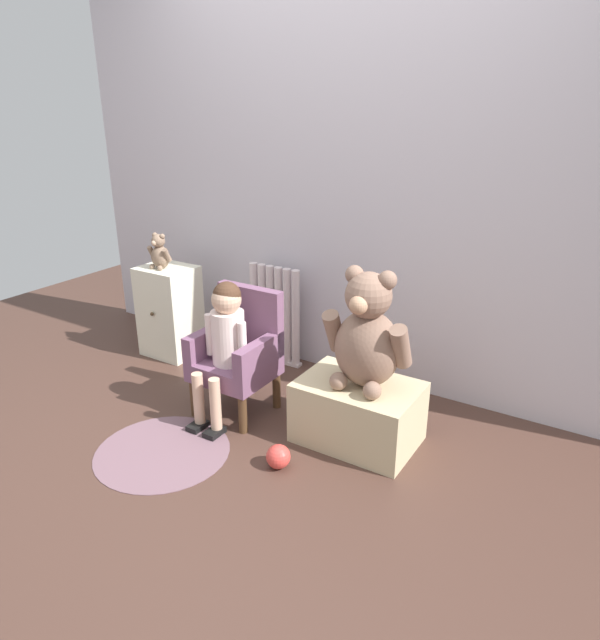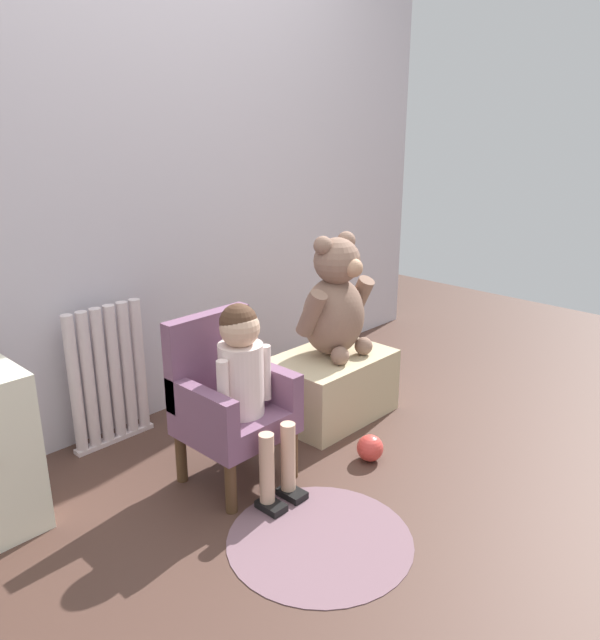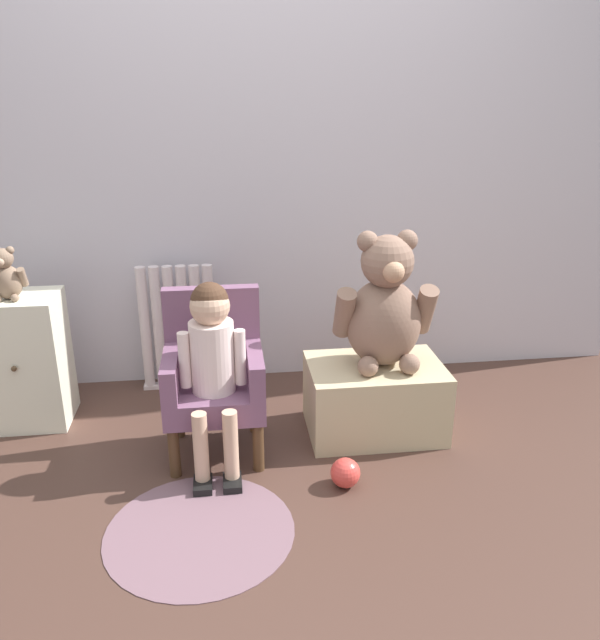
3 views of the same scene
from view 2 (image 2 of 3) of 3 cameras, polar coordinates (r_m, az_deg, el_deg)
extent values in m
plane|color=#483027|center=(2.47, 5.90, -16.06)|extent=(6.00, 6.00, 0.00)
cube|color=silver|center=(2.94, -12.95, 14.16)|extent=(3.80, 0.05, 2.40)
cylinder|color=silver|center=(2.76, -19.90, -5.57)|extent=(0.05, 0.05, 0.61)
cylinder|color=silver|center=(2.79, -18.77, -5.23)|extent=(0.05, 0.05, 0.61)
cylinder|color=silver|center=(2.81, -17.66, -4.89)|extent=(0.05, 0.05, 0.61)
cylinder|color=silver|center=(2.84, -16.58, -4.56)|extent=(0.05, 0.05, 0.61)
cylinder|color=silver|center=(2.87, -15.52, -4.23)|extent=(0.05, 0.05, 0.61)
cylinder|color=silver|center=(2.90, -14.47, -3.91)|extent=(0.05, 0.05, 0.61)
cube|color=silver|center=(2.96, -16.55, -10.32)|extent=(0.37, 0.05, 0.02)
cube|color=#754D69|center=(2.47, -5.88, -9.18)|extent=(0.39, 0.36, 0.10)
cube|color=#754D69|center=(2.48, -8.36, -3.32)|extent=(0.39, 0.06, 0.36)
cube|color=#754D69|center=(2.32, -9.04, -7.83)|extent=(0.06, 0.36, 0.14)
cube|color=#754D69|center=(2.51, -3.15, -5.54)|extent=(0.06, 0.36, 0.14)
cylinder|color=#4C331E|center=(2.36, -6.34, -14.94)|extent=(0.04, 0.04, 0.20)
cylinder|color=#4C331E|center=(2.54, -0.69, -12.14)|extent=(0.04, 0.04, 0.20)
cylinder|color=#4C331E|center=(2.56, -10.81, -12.23)|extent=(0.04, 0.04, 0.20)
cylinder|color=#4C331E|center=(2.73, -5.28, -9.89)|extent=(0.04, 0.04, 0.20)
cylinder|color=silver|center=(2.36, -5.39, -5.40)|extent=(0.17, 0.17, 0.28)
sphere|color=#D8AD8E|center=(2.28, -5.54, -0.71)|extent=(0.15, 0.15, 0.15)
sphere|color=#472D1E|center=(2.28, -5.64, -0.24)|extent=(0.14, 0.14, 0.14)
cylinder|color=#D8AD8E|center=(2.33, -3.05, -13.38)|extent=(0.06, 0.06, 0.27)
cube|color=black|center=(2.40, -2.65, -16.66)|extent=(0.07, 0.11, 0.03)
cylinder|color=#D8AD8E|center=(2.39, -1.10, -12.39)|extent=(0.06, 0.06, 0.27)
cube|color=black|center=(2.46, -0.73, -15.61)|extent=(0.07, 0.11, 0.03)
cylinder|color=silver|center=(2.28, -7.05, -6.29)|extent=(0.04, 0.04, 0.22)
cylinder|color=silver|center=(2.41, -3.20, -4.82)|extent=(0.04, 0.04, 0.22)
cube|color=#C8B68C|center=(3.00, 2.85, -6.01)|extent=(0.57, 0.39, 0.31)
ellipsoid|color=#896856|center=(2.91, 3.09, 0.36)|extent=(0.31, 0.27, 0.37)
sphere|color=#896856|center=(2.83, 3.40, 5.41)|extent=(0.21, 0.21, 0.21)
sphere|color=tan|center=(2.77, 4.91, 4.78)|extent=(0.09, 0.09, 0.09)
sphere|color=#896856|center=(2.76, 2.12, 6.82)|extent=(0.09, 0.09, 0.09)
sphere|color=#896856|center=(2.88, 4.25, 7.26)|extent=(0.09, 0.09, 0.09)
cylinder|color=#896856|center=(2.76, 1.06, 0.61)|extent=(0.08, 0.16, 0.23)
cylinder|color=#896856|center=(3.01, 5.40, 2.02)|extent=(0.08, 0.16, 0.23)
sphere|color=#896856|center=(2.83, 3.67, -3.28)|extent=(0.09, 0.09, 0.09)
sphere|color=#896856|center=(2.95, 5.83, -2.38)|extent=(0.09, 0.09, 0.09)
cylinder|color=#74545F|center=(2.27, 1.82, -19.43)|extent=(0.64, 0.64, 0.01)
sphere|color=#DC423A|center=(2.69, 6.42, -11.55)|extent=(0.11, 0.11, 0.11)
camera|label=1|loc=(3.16, 53.50, 14.83)|focal=32.00mm
camera|label=3|loc=(1.57, 65.98, 8.14)|focal=35.00mm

